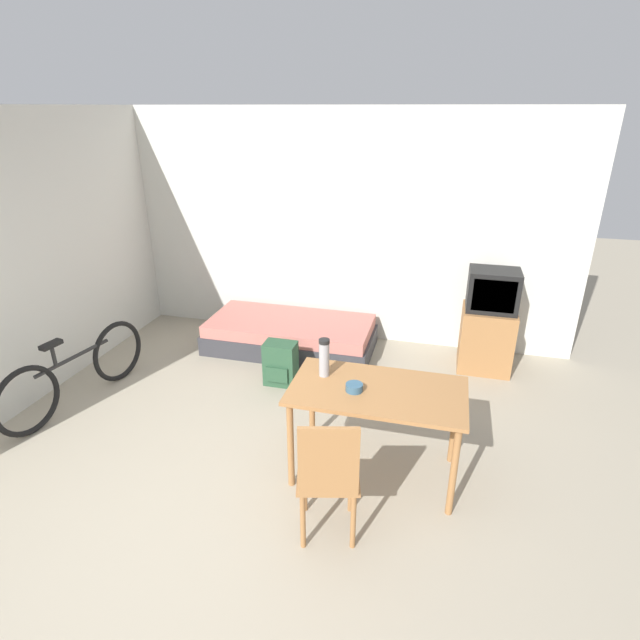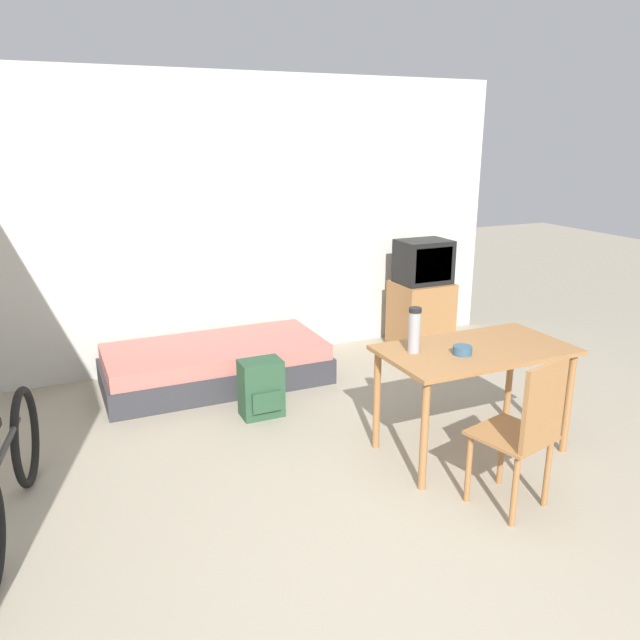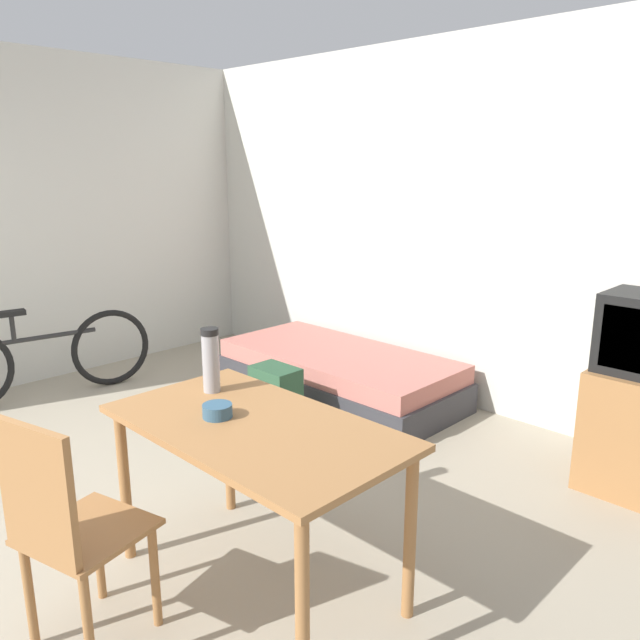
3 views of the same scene
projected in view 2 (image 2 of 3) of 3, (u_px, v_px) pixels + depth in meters
The scene contains 10 objects.
ground_plane at pixel (444, 591), 3.07m from camera, with size 20.00×20.00×0.00m, color #9E937F.
wall_back at pixel (226, 223), 5.86m from camera, with size 5.78×0.06×2.70m.
daybed at pixel (216, 364), 5.57m from camera, with size 1.96×0.92×0.37m.
tv at pixel (422, 298), 6.42m from camera, with size 0.55×0.49×1.13m.
dining_table at pixel (475, 361), 4.25m from camera, with size 1.30×0.72×0.76m.
wooden_chair at pixel (526, 428), 3.57m from camera, with size 0.49×0.49×0.96m.
bicycle at pixel (7, 478), 3.44m from camera, with size 0.33×1.68×0.74m.
thermos_flask at pixel (414, 328), 4.10m from camera, with size 0.08×0.08×0.31m.
mate_bowl at pixel (462, 350), 4.10m from camera, with size 0.13×0.13×0.06m.
backpack at pixel (261, 389), 4.91m from camera, with size 0.33×0.25×0.46m.
Camera 2 is at (-1.60, -2.08, 2.16)m, focal length 35.00 mm.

